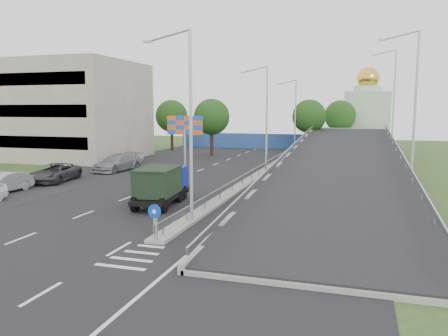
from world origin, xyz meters
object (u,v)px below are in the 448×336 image
at_px(sign_bollard, 155,222).
at_px(parked_car_d, 117,163).
at_px(dump_truck, 162,183).
at_px(parked_car_e, 128,157).
at_px(lamp_post_mid, 265,113).
at_px(lamp_post_near, 187,116).
at_px(billboard, 185,128).
at_px(lamp_post_far, 294,112).
at_px(church, 367,115).
at_px(parked_car_b, 2,183).
at_px(parked_car_c, 55,173).

height_order(sign_bollard, parked_car_d, sign_bollard).
xyz_separation_m(dump_truck, parked_car_e, (-12.87, 18.45, -0.62)).
bearing_deg(lamp_post_mid, lamp_post_near, -90.00).
height_order(billboard, dump_truck, billboard).
bearing_deg(dump_truck, lamp_post_mid, 72.49).
height_order(dump_truck, parked_car_d, dump_truck).
xyz_separation_m(lamp_post_mid, dump_truck, (-3.42, -16.05, -4.41)).
bearing_deg(billboard, parked_car_e, 176.87).
distance_m(lamp_post_far, church, 17.15).
height_order(sign_bollard, lamp_post_near, lamp_post_near).
distance_m(lamp_post_mid, billboard, 9.47).
bearing_deg(billboard, lamp_post_far, 63.16).
height_order(sign_bollard, parked_car_b, sign_bollard).
bearing_deg(lamp_post_near, church, 79.62).
distance_m(church, dump_truck, 51.94).
xyz_separation_m(billboard, parked_car_e, (-7.18, 0.39, -3.41)).
bearing_deg(parked_car_e, parked_car_d, -66.20).
distance_m(dump_truck, parked_car_c, 13.87).
relative_size(billboard, parked_car_e, 1.21).
height_order(lamp_post_mid, parked_car_c, lamp_post_mid).
bearing_deg(billboard, sign_bollard, -70.79).
height_order(dump_truck, parked_car_c, dump_truck).
bearing_deg(lamp_post_far, parked_car_c, -117.86).
bearing_deg(lamp_post_near, parked_car_e, 126.03).
xyz_separation_m(lamp_post_near, dump_truck, (-3.42, 3.95, -4.41)).
bearing_deg(lamp_post_mid, dump_truck, -102.03).
bearing_deg(parked_car_b, billboard, 71.72).
bearing_deg(dump_truck, church, 69.62).
height_order(lamp_post_mid, parked_car_b, lamp_post_mid).
distance_m(lamp_post_near, parked_car_c, 19.38).
bearing_deg(parked_car_b, parked_car_c, 90.27).
relative_size(lamp_post_near, billboard, 1.83).
distance_m(lamp_post_far, parked_car_e, 24.51).
relative_size(billboard, dump_truck, 0.93).
bearing_deg(billboard, lamp_post_mid, -12.38).
bearing_deg(parked_car_e, sign_bollard, -53.64).
relative_size(lamp_post_far, parked_car_d, 1.70).
height_order(church, parked_car_e, church).
xyz_separation_m(sign_bollard, parked_car_e, (-16.18, 26.22, -0.26)).
bearing_deg(parked_car_e, parked_car_b, -85.72).
height_order(church, parked_car_c, church).
xyz_separation_m(lamp_post_far, parked_car_d, (-14.42, -23.00, -4.95)).
xyz_separation_m(parked_car_c, parked_car_e, (-0.23, 12.79, -0.00)).
bearing_deg(dump_truck, parked_car_d, 124.63).
relative_size(lamp_post_mid, parked_car_c, 1.80).
height_order(lamp_post_far, dump_truck, lamp_post_far).
bearing_deg(parked_car_d, church, 64.19).
relative_size(lamp_post_mid, church, 0.73).
distance_m(lamp_post_near, parked_car_b, 17.66).
xyz_separation_m(billboard, parked_car_d, (-5.31, -5.00, -3.32)).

